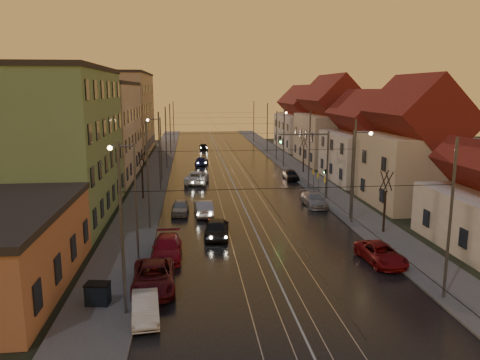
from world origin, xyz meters
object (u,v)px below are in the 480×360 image
object	(u,v)px
traffic_light_mast	(318,156)
parked_right_2	(291,175)
street_lamp_0	(131,190)
driving_car_1	(203,208)
parked_right_1	(314,200)
parked_left_1	(154,277)
street_lamp_2	(158,143)
parked_right_0	(381,254)
street_lamp_1	(356,166)
street_lamp_3	(278,130)
driving_car_2	(197,177)
parked_left_0	(145,307)
driving_car_3	(202,161)
driving_car_0	(217,227)
parked_left_3	(180,207)
parked_left_2	(167,248)
driving_car_4	(203,147)
dumpster	(98,294)

from	to	relation	value
traffic_light_mast	parked_right_2	bearing A→B (deg)	92.02
street_lamp_0	parked_right_2	xyz separation A→B (m)	(16.70, 27.14, -4.21)
driving_car_1	parked_right_1	xyz separation A→B (m)	(11.01, 2.32, -0.06)
traffic_light_mast	parked_left_1	world-z (taller)	traffic_light_mast
street_lamp_2	parked_right_0	bearing A→B (deg)	-61.41
street_lamp_1	parked_right_2	xyz separation A→B (m)	(-1.50, 19.14, -4.21)
street_lamp_0	street_lamp_3	distance (m)	47.62
driving_car_2	parked_left_0	bearing A→B (deg)	92.79
driving_car_3	parked_right_1	size ratio (longest dim) A/B	0.96
street_lamp_3	driving_car_0	distance (m)	41.56
parked_left_3	parked_left_2	bearing A→B (deg)	-91.18
street_lamp_2	parked_right_0	size ratio (longest dim) A/B	1.73
parked_right_0	parked_left_1	bearing A→B (deg)	-174.61
driving_car_4	street_lamp_2	bearing A→B (deg)	76.71
driving_car_4	parked_right_2	bearing A→B (deg)	106.67
driving_car_1	driving_car_3	bearing A→B (deg)	-94.83
driving_car_3	driving_car_2	bearing A→B (deg)	93.28
street_lamp_1	traffic_light_mast	world-z (taller)	street_lamp_1
driving_car_1	parked_left_1	distance (m)	16.23
parked_left_3	driving_car_0	bearing A→B (deg)	-65.32
parked_right_0	dumpster	world-z (taller)	parked_right_0
parked_left_2	street_lamp_0	bearing A→B (deg)	-173.33
street_lamp_0	parked_right_0	xyz separation A→B (m)	(16.48, -2.25, -4.24)
street_lamp_2	driving_car_4	xyz separation A→B (m)	(6.44, 30.59, -4.24)
parked_left_3	driving_car_4	bearing A→B (deg)	87.88
driving_car_0	parked_left_3	world-z (taller)	driving_car_0
driving_car_2	parked_left_2	world-z (taller)	driving_car_2
parked_right_0	driving_car_2	bearing A→B (deg)	107.99
street_lamp_0	street_lamp_1	size ratio (longest dim) A/B	1.00
driving_car_4	parked_right_2	distance (m)	33.08
dumpster	street_lamp_3	bearing A→B (deg)	77.60
street_lamp_3	parked_left_3	xyz separation A→B (m)	(-15.30, -32.26, -4.23)
driving_car_0	parked_right_0	xyz separation A→B (m)	(10.59, -6.77, -0.15)
parked_left_0	dumpster	size ratio (longest dim) A/B	3.13
driving_car_3	driving_car_4	world-z (taller)	driving_car_4
parked_left_2	parked_right_1	distance (m)	19.03
street_lamp_0	street_lamp_3	bearing A→B (deg)	67.52
driving_car_4	parked_right_0	size ratio (longest dim) A/B	0.82
traffic_light_mast	driving_car_0	xyz separation A→B (m)	(-11.20, -11.48, -3.81)
street_lamp_2	driving_car_3	distance (m)	14.16
driving_car_1	parked_right_0	size ratio (longest dim) A/B	0.95
parked_left_1	traffic_light_mast	bearing A→B (deg)	50.67
street_lamp_0	parked_right_1	distance (m)	21.29
driving_car_0	parked_left_0	size ratio (longest dim) A/B	1.24
street_lamp_0	driving_car_2	size ratio (longest dim) A/B	1.44
driving_car_3	parked_left_1	xyz separation A→B (m)	(-3.91, -45.15, 0.09)
parked_right_1	street_lamp_1	bearing A→B (deg)	-69.84
street_lamp_1	parked_left_0	distance (m)	23.81
street_lamp_3	driving_car_4	xyz separation A→B (m)	(-11.77, 14.59, -4.24)
traffic_light_mast	driving_car_3	distance (m)	27.16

